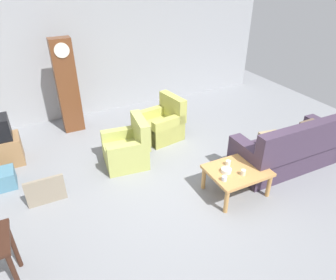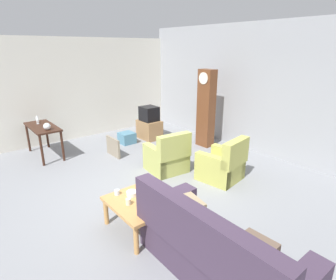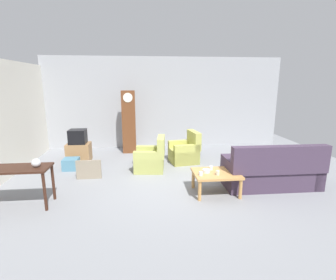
# 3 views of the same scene
# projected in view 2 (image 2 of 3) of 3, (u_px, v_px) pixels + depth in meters

# --- Properties ---
(ground_plane) EXTENTS (10.40, 10.40, 0.00)m
(ground_plane) POSITION_uv_depth(u_px,v_px,m) (148.00, 196.00, 5.08)
(ground_plane) COLOR gray
(garage_door_wall) EXTENTS (8.40, 0.16, 3.20)m
(garage_door_wall) POSITION_uv_depth(u_px,v_px,m) (267.00, 91.00, 6.72)
(garage_door_wall) COLOR #9EA0A5
(garage_door_wall) RESTS_ON ground_plane
(pegboard_wall_left) EXTENTS (0.12, 6.40, 2.88)m
(pegboard_wall_left) POSITION_uv_depth(u_px,v_px,m) (74.00, 90.00, 7.94)
(pegboard_wall_left) COLOR silver
(pegboard_wall_left) RESTS_ON ground_plane
(couch_floral) EXTENTS (2.11, 0.90, 1.04)m
(couch_floral) POSITION_uv_depth(u_px,v_px,m) (215.00, 253.00, 3.18)
(couch_floral) COLOR #423347
(couch_floral) RESTS_ON ground_plane
(armchair_olive_near) EXTENTS (0.87, 0.85, 0.92)m
(armchair_olive_near) POSITION_uv_depth(u_px,v_px,m) (167.00, 158.00, 6.01)
(armchair_olive_near) COLOR tan
(armchair_olive_near) RESTS_ON ground_plane
(armchair_olive_far) EXTENTS (0.90, 0.88, 0.92)m
(armchair_olive_far) POSITION_uv_depth(u_px,v_px,m) (222.00, 166.00, 5.62)
(armchair_olive_far) COLOR #B1B153
(armchair_olive_far) RESTS_ON ground_plane
(coffee_table_wood) EXTENTS (0.96, 0.76, 0.47)m
(coffee_table_wood) POSITION_uv_depth(u_px,v_px,m) (139.00, 205.00, 4.05)
(coffee_table_wood) COLOR tan
(coffee_table_wood) RESTS_ON ground_plane
(console_table_dark) EXTENTS (1.30, 0.56, 0.78)m
(console_table_dark) POSITION_uv_depth(u_px,v_px,m) (43.00, 130.00, 6.76)
(console_table_dark) COLOR #381E14
(console_table_dark) RESTS_ON ground_plane
(grandfather_clock) EXTENTS (0.44, 0.30, 2.07)m
(grandfather_clock) POSITION_uv_depth(u_px,v_px,m) (206.00, 109.00, 7.38)
(grandfather_clock) COLOR brown
(grandfather_clock) RESTS_ON ground_plane
(tv_stand_cabinet) EXTENTS (0.68, 0.52, 0.55)m
(tv_stand_cabinet) POSITION_uv_depth(u_px,v_px,m) (149.00, 129.00, 8.21)
(tv_stand_cabinet) COLOR #997047
(tv_stand_cabinet) RESTS_ON ground_plane
(tv_crt) EXTENTS (0.48, 0.44, 0.42)m
(tv_crt) POSITION_uv_depth(u_px,v_px,m) (149.00, 114.00, 8.05)
(tv_crt) COLOR black
(tv_crt) RESTS_ON tv_stand_cabinet
(framed_picture_leaning) EXTENTS (0.60, 0.05, 0.47)m
(framed_picture_leaning) POSITION_uv_depth(u_px,v_px,m) (113.00, 147.00, 6.88)
(framed_picture_leaning) COLOR gray
(framed_picture_leaning) RESTS_ON ground_plane
(storage_box_blue) EXTENTS (0.40, 0.40, 0.31)m
(storage_box_blue) POSITION_uv_depth(u_px,v_px,m) (127.00, 138.00, 7.83)
(storage_box_blue) COLOR teal
(storage_box_blue) RESTS_ON ground_plane
(glass_dome_cloche) EXTENTS (0.16, 0.16, 0.16)m
(glass_dome_cloche) POSITION_uv_depth(u_px,v_px,m) (47.00, 126.00, 6.39)
(glass_dome_cloche) COLOR silver
(glass_dome_cloche) RESTS_ON console_table_dark
(cup_white_porcelain) EXTENTS (0.08, 0.08, 0.08)m
(cup_white_porcelain) POSITION_uv_depth(u_px,v_px,m) (145.00, 193.00, 4.16)
(cup_white_porcelain) COLOR white
(cup_white_porcelain) RESTS_ON coffee_table_wood
(cup_blue_rimmed) EXTENTS (0.08, 0.08, 0.08)m
(cup_blue_rimmed) POSITION_uv_depth(u_px,v_px,m) (117.00, 192.00, 4.20)
(cup_blue_rimmed) COLOR silver
(cup_blue_rimmed) RESTS_ON coffee_table_wood
(cup_cream_tall) EXTENTS (0.08, 0.08, 0.09)m
(cup_cream_tall) POSITION_uv_depth(u_px,v_px,m) (128.00, 202.00, 3.93)
(cup_cream_tall) COLOR beige
(cup_cream_tall) RESTS_ON coffee_table_wood
(bowl_white_stacked) EXTENTS (0.16, 0.16, 0.07)m
(bowl_white_stacked) POSITION_uv_depth(u_px,v_px,m) (132.00, 193.00, 4.18)
(bowl_white_stacked) COLOR white
(bowl_white_stacked) RESTS_ON coffee_table_wood
(wine_glass_tall) EXTENTS (0.08, 0.08, 0.19)m
(wine_glass_tall) POSITION_uv_depth(u_px,v_px,m) (37.00, 117.00, 7.03)
(wine_glass_tall) COLOR silver
(wine_glass_tall) RESTS_ON console_table_dark
(wine_glass_mid) EXTENTS (0.07, 0.07, 0.17)m
(wine_glass_mid) POSITION_uv_depth(u_px,v_px,m) (37.00, 120.00, 6.87)
(wine_glass_mid) COLOR silver
(wine_glass_mid) RESTS_ON console_table_dark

